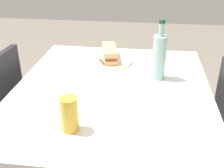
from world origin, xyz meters
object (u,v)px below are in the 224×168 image
water_bottle (159,56)px  beer_glass (69,114)px  plate_near (110,60)px  knife_near (100,60)px  baguette_sandwich_near (110,53)px  dining_table (112,110)px

water_bottle → beer_glass: bearing=146.0°
plate_near → beer_glass: beer_glass is taller
beer_glass → plate_near: bearing=-4.8°
water_bottle → beer_glass: water_bottle is taller
knife_near → beer_glass: beer_glass is taller
baguette_sandwich_near → water_bottle: bearing=-123.7°
knife_near → water_bottle: 0.36m
dining_table → water_bottle: water_bottle is taller
plate_near → water_bottle: size_ratio=0.87×
plate_near → beer_glass: 0.64m
dining_table → baguette_sandwich_near: 0.35m
knife_near → beer_glass: size_ratio=1.28×
baguette_sandwich_near → water_bottle: 0.32m
dining_table → beer_glass: (-0.33, 0.11, 0.18)m
dining_table → knife_near: 0.33m
plate_near → knife_near: knife_near is taller
water_bottle → beer_glass: (-0.46, 0.31, -0.05)m
water_bottle → knife_near: bearing=63.9°
plate_near → knife_near: bearing=113.5°
plate_near → water_bottle: (-0.17, -0.26, 0.11)m
baguette_sandwich_near → knife_near: size_ratio=1.25×
knife_near → beer_glass: bearing=179.7°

